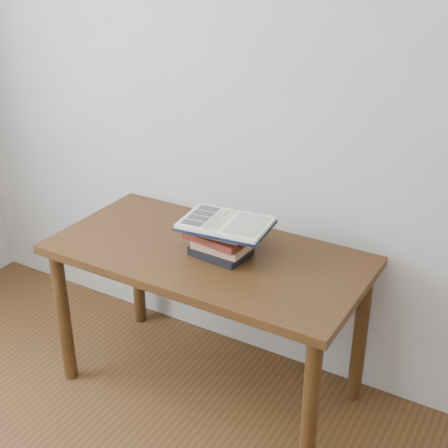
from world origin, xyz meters
The scene contains 3 objects.
desk centered at (-0.08, 1.38, 0.60)m, with size 1.31×0.65×0.70m.
book_stack centered at (-0.02, 1.39, 0.76)m, with size 0.27×0.21×0.13m.
open_book centered at (0.00, 1.40, 0.84)m, with size 0.37×0.28×0.03m.
Camera 1 is at (1.11, -0.52, 1.91)m, focal length 50.00 mm.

